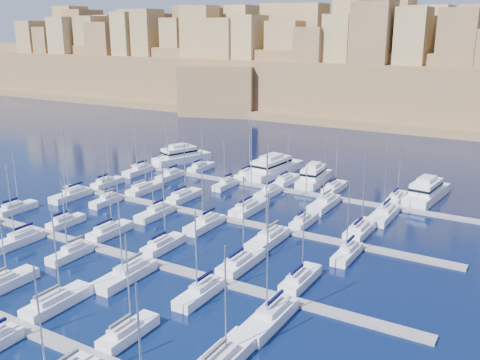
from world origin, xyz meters
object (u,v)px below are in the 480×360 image
Objects in this scene: sailboat_2 at (4,283)px; motor_yacht_d at (426,192)px; sailboat_4 at (128,332)px; motor_yacht_b at (273,167)px; motor_yacht_c at (314,177)px; motor_yacht_a at (181,156)px.

motor_yacht_d is (40.82, 69.74, 0.98)m from sailboat_2.
sailboat_4 is 74.21m from motor_yacht_b.
motor_yacht_b is 1.39× the size of motor_yacht_c.
motor_yacht_d is at bearing 75.71° from sailboat_4.
sailboat_2 is at bearing -103.30° from motor_yacht_c.
motor_yacht_b is (-18.55, 71.84, 1.00)m from sailboat_4.
motor_yacht_d is at bearing 59.66° from sailboat_2.
sailboat_4 is at bearing -75.52° from motor_yacht_b.
motor_yacht_b is 1.19× the size of motor_yacht_d.
sailboat_2 is 0.97× the size of motor_yacht_c.
sailboat_2 reaches higher than motor_yacht_b.
motor_yacht_c is (11.88, -2.57, 0.00)m from motor_yacht_b.
motor_yacht_a is (-22.00, 69.58, 0.98)m from sailboat_2.
motor_yacht_c and motor_yacht_d have the same top height.
motor_yacht_c is (-6.67, 69.27, 1.00)m from sailboat_4.
motor_yacht_d is (36.46, -1.51, 0.00)m from motor_yacht_b.
sailboat_2 is 0.83× the size of motor_yacht_d.
motor_yacht_b is 12.16m from motor_yacht_c.
motor_yacht_d is (62.82, 0.16, 0.00)m from motor_yacht_a.
motor_yacht_c is at bearing 95.50° from sailboat_4.
motor_yacht_a is 38.25m from motor_yacht_c.
sailboat_2 is 22.92m from sailboat_4.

